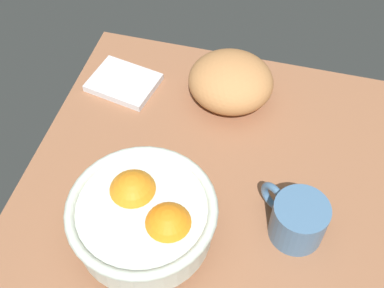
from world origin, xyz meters
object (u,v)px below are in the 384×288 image
mug (297,219)px  fruit_bowl (144,217)px  bread_loaf (231,81)px  napkin_folded (124,83)px

mug → fruit_bowl: bearing=-162.7°
bread_loaf → mug: 31.11cm
fruit_bowl → napkin_folded: (-15.25, 31.77, -5.82)cm
fruit_bowl → bread_loaf: 34.22cm
fruit_bowl → napkin_folded: size_ratio=1.75×
bread_loaf → napkin_folded: (-21.79, -1.77, -4.12)cm
fruit_bowl → bread_loaf: (6.55, 33.55, -1.71)cm
mug → napkin_folded: bearing=147.2°
napkin_folded → mug: (38.22, -24.62, 3.11)cm
fruit_bowl → mug: 24.21cm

